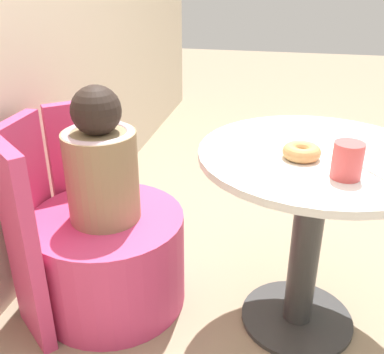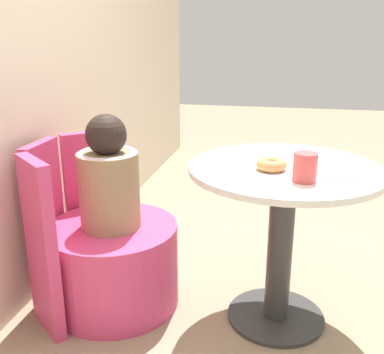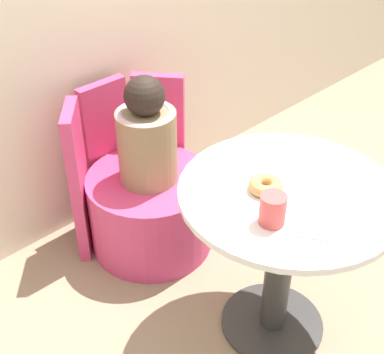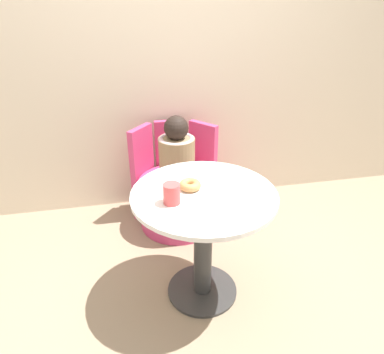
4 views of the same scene
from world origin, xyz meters
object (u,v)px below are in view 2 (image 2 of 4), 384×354
child_figure (109,178)px  cup (305,167)px  tub_chair (114,264)px  donut (271,164)px  round_table (282,212)px

child_figure → cup: child_figure is taller
tub_chair → child_figure: size_ratio=1.17×
child_figure → donut: child_figure is taller
round_table → tub_chair: 0.81m
donut → cup: (-0.12, -0.12, 0.03)m
child_figure → cup: size_ratio=4.80×
round_table → cup: size_ratio=7.40×
child_figure → donut: 0.70m
tub_chair → child_figure: (0.00, 0.00, 0.42)m
tub_chair → cup: (-0.15, -0.81, 0.56)m
round_table → child_figure: bearing=91.9°
round_table → cup: cup is taller
tub_chair → donut: donut is taller
tub_chair → donut: (-0.04, -0.69, 0.53)m
child_figure → cup: bearing=-100.8°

